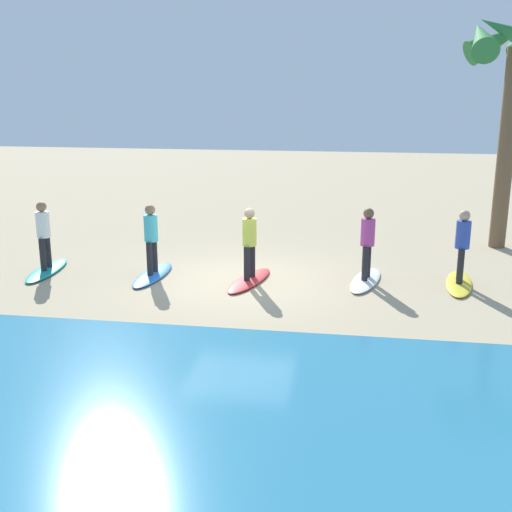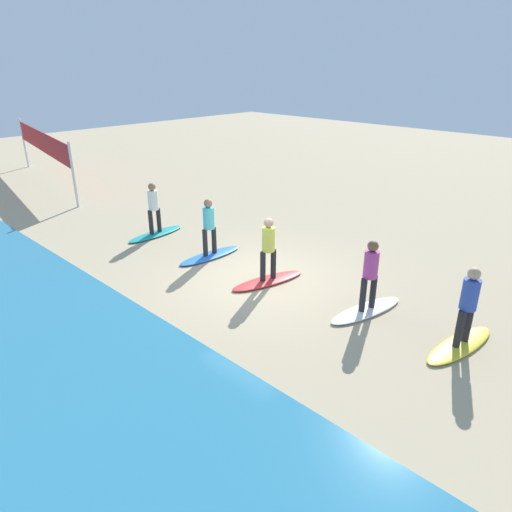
{
  "view_description": "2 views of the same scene",
  "coord_description": "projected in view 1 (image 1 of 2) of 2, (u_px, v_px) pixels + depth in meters",
  "views": [
    {
      "loc": [
        -2.57,
        13.74,
        4.39
      ],
      "look_at": [
        -0.57,
        1.24,
        0.98
      ],
      "focal_mm": 44.64,
      "sensor_mm": 36.0,
      "label": 1
    },
    {
      "loc": [
        -7.47,
        7.89,
        5.27
      ],
      "look_at": [
        -0.17,
        0.36,
        0.84
      ],
      "focal_mm": 32.62,
      "sensor_mm": 36.0,
      "label": 2
    }
  ],
  "objects": [
    {
      "name": "ground_plane",
      "position": [
        240.0,
        282.0,
        14.64
      ],
      "size": [
        60.0,
        60.0,
        0.0
      ],
      "primitive_type": "plane",
      "color": "tan"
    },
    {
      "name": "surfer_blue",
      "position": [
        151.0,
        234.0,
        14.77
      ],
      "size": [
        0.32,
        0.46,
        1.64
      ],
      "color": "#232328",
      "rests_on": "surfboard_blue"
    },
    {
      "name": "surfer_yellow",
      "position": [
        463.0,
        241.0,
        14.13
      ],
      "size": [
        0.32,
        0.46,
        1.64
      ],
      "color": "#232328",
      "rests_on": "surfboard_yellow"
    },
    {
      "name": "surfboard_blue",
      "position": [
        153.0,
        275.0,
        15.03
      ],
      "size": [
        0.66,
        2.13,
        0.09
      ],
      "primitive_type": "ellipsoid",
      "rotation": [
        0.0,
        0.0,
        1.52
      ],
      "color": "blue",
      "rests_on": "ground"
    },
    {
      "name": "surfer_white",
      "position": [
        368.0,
        238.0,
        14.36
      ],
      "size": [
        0.32,
        0.45,
        1.64
      ],
      "color": "#232328",
      "rests_on": "surfboard_white"
    },
    {
      "name": "surfer_red",
      "position": [
        249.0,
        238.0,
        14.36
      ],
      "size": [
        0.32,
        0.45,
        1.64
      ],
      "color": "#232328",
      "rests_on": "surfboard_red"
    },
    {
      "name": "surfboard_red",
      "position": [
        250.0,
        280.0,
        14.62
      ],
      "size": [
        1.02,
        2.17,
        0.09
      ],
      "primitive_type": "ellipsoid",
      "rotation": [
        0.0,
        0.0,
        1.34
      ],
      "color": "red",
      "rests_on": "ground"
    },
    {
      "name": "surfboard_yellow",
      "position": [
        459.0,
        283.0,
        14.39
      ],
      "size": [
        0.84,
        2.16,
        0.09
      ],
      "primitive_type": "ellipsoid",
      "rotation": [
        0.0,
        0.0,
        1.43
      ],
      "color": "yellow",
      "rests_on": "ground"
    },
    {
      "name": "surfboard_white",
      "position": [
        366.0,
        280.0,
        14.62
      ],
      "size": [
        0.97,
        2.17,
        0.09
      ],
      "primitive_type": "ellipsoid",
      "rotation": [
        0.0,
        0.0,
        1.37
      ],
      "color": "white",
      "rests_on": "ground"
    },
    {
      "name": "surfer_teal",
      "position": [
        43.0,
        230.0,
        15.13
      ],
      "size": [
        0.32,
        0.46,
        1.64
      ],
      "color": "#232328",
      "rests_on": "surfboard_teal"
    },
    {
      "name": "surfboard_teal",
      "position": [
        47.0,
        270.0,
        15.39
      ],
      "size": [
        0.7,
        2.13,
        0.09
      ],
      "primitive_type": "ellipsoid",
      "rotation": [
        0.0,
        0.0,
        1.64
      ],
      "color": "teal",
      "rests_on": "ground"
    }
  ]
}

